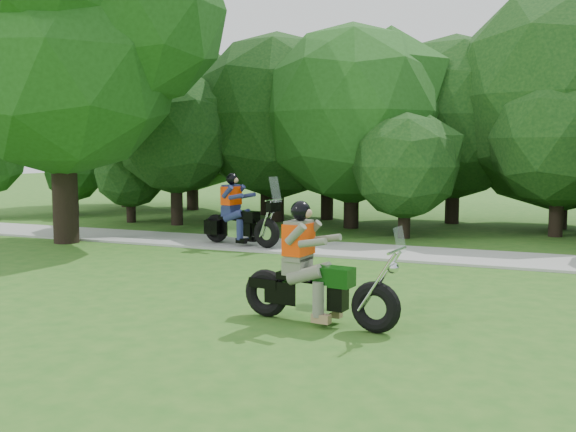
% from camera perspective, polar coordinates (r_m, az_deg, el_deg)
% --- Properties ---
extents(ground, '(100.00, 100.00, 0.00)m').
position_cam_1_polar(ground, '(7.99, 8.67, -12.76)').
color(ground, '#29621C').
rests_on(ground, ground).
extents(walkway, '(60.00, 2.20, 0.06)m').
position_cam_1_polar(walkway, '(15.67, 15.56, -3.55)').
color(walkway, '#A2A29D').
rests_on(walkway, ground).
extents(tree_line, '(40.33, 11.37, 7.77)m').
position_cam_1_polar(tree_line, '(22.06, 15.90, 8.47)').
color(tree_line, black).
rests_on(tree_line, ground).
extents(big_tree_west, '(8.64, 6.56, 9.96)m').
position_cam_1_polar(big_tree_west, '(19.05, -19.04, 15.30)').
color(big_tree_west, black).
rests_on(big_tree_west, ground).
extents(chopper_motorcycle, '(2.53, 0.80, 1.81)m').
position_cam_1_polar(chopper_motorcycle, '(9.44, 2.08, -5.59)').
color(chopper_motorcycle, black).
rests_on(chopper_motorcycle, ground).
extents(touring_motorcycle, '(2.45, 1.11, 1.88)m').
position_cam_1_polar(touring_motorcycle, '(16.84, -4.63, -0.25)').
color(touring_motorcycle, black).
rests_on(touring_motorcycle, walkway).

